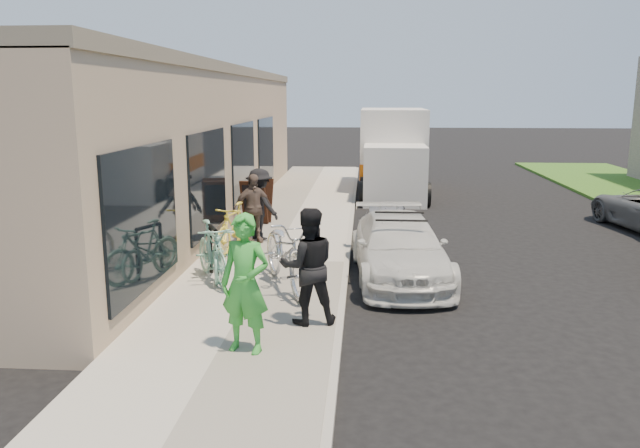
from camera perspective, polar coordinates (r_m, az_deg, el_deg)
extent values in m
plane|color=black|center=(9.79, 4.54, -8.94)|extent=(120.00, 120.00, 0.00)
cube|color=#AAA599|center=(12.76, -4.57, -3.65)|extent=(3.00, 34.00, 0.15)
cube|color=#99958C|center=(12.63, 2.41, -3.83)|extent=(0.12, 34.00, 0.13)
cube|color=tan|center=(17.97, -12.62, 6.81)|extent=(3.50, 20.00, 4.00)
cube|color=#796D5B|center=(17.93, -12.92, 13.51)|extent=(3.60, 20.00, 0.25)
cube|color=black|center=(9.94, -15.81, 0.56)|extent=(0.06, 3.00, 2.20)
cube|color=black|center=(13.71, -10.19, 3.78)|extent=(0.06, 3.00, 2.20)
cube|color=black|center=(17.59, -7.00, 5.59)|extent=(0.06, 3.00, 2.20)
cube|color=black|center=(21.51, -4.96, 6.73)|extent=(0.06, 3.00, 2.20)
cylinder|color=black|center=(11.29, -9.42, -2.96)|extent=(0.07, 0.07, 0.93)
cylinder|color=black|center=(11.89, -9.96, -2.24)|extent=(0.07, 0.07, 0.93)
cylinder|color=black|center=(11.49, -9.78, -0.33)|extent=(0.31, 0.60, 0.07)
cube|color=black|center=(16.20, -6.06, 1.97)|extent=(0.74, 0.43, 1.13)
cube|color=black|center=(16.58, -5.50, 2.20)|extent=(0.74, 0.43, 1.13)
cube|color=black|center=(16.16, -6.12, 2.15)|extent=(0.58, 0.31, 0.81)
imported|color=silver|center=(11.94, 7.26, -2.20)|extent=(1.98, 4.22, 1.19)
cylinder|color=black|center=(11.37, 7.46, 0.27)|extent=(0.94, 0.04, 0.04)
cylinder|color=black|center=(12.15, 7.25, 1.01)|extent=(0.94, 0.04, 0.04)
imported|color=#A8A8AD|center=(14.40, 6.02, -0.12)|extent=(1.39, 3.07, 1.02)
cube|color=silver|center=(20.20, 6.84, 4.48)|extent=(2.00, 2.00, 1.88)
cube|color=black|center=(20.16, 6.86, 5.60)|extent=(1.83, 0.09, 0.89)
cube|color=silver|center=(23.08, 6.64, 6.86)|extent=(2.33, 4.18, 2.86)
cube|color=#C1580B|center=(23.15, 6.60, 5.28)|extent=(2.35, 4.20, 0.54)
cylinder|color=black|center=(19.78, 3.98, 2.80)|extent=(0.26, 0.79, 0.79)
cylinder|color=black|center=(19.85, 9.70, 2.69)|extent=(0.26, 0.79, 0.79)
cylinder|color=black|center=(20.85, 4.03, 3.26)|extent=(0.26, 0.79, 0.79)
cylinder|color=black|center=(20.92, 9.46, 3.15)|extent=(0.26, 0.79, 0.79)
cylinder|color=black|center=(24.57, 4.18, 4.53)|extent=(0.26, 0.79, 0.79)
cylinder|color=black|center=(24.62, 8.79, 4.44)|extent=(0.26, 0.79, 0.79)
imported|color=silver|center=(10.82, -3.13, -2.56)|extent=(1.70, 2.55, 1.27)
imported|color=green|center=(8.11, -6.85, -5.44)|extent=(0.76, 0.59, 1.83)
imported|color=black|center=(9.06, -1.10, -3.87)|extent=(0.97, 0.83, 1.72)
imported|color=#7CB9A1|center=(11.34, -9.84, -2.55)|extent=(1.31, 1.80, 1.07)
imported|color=#7CB9A1|center=(11.69, -9.40, -2.43)|extent=(1.02, 1.90, 0.95)
imported|color=yellow|center=(13.40, -7.86, -0.37)|extent=(0.85, 1.79, 1.04)
imported|color=black|center=(14.46, -5.55, 1.81)|extent=(1.22, 1.13, 1.65)
imported|color=brown|center=(14.18, -6.15, 1.43)|extent=(0.99, 0.78, 1.57)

